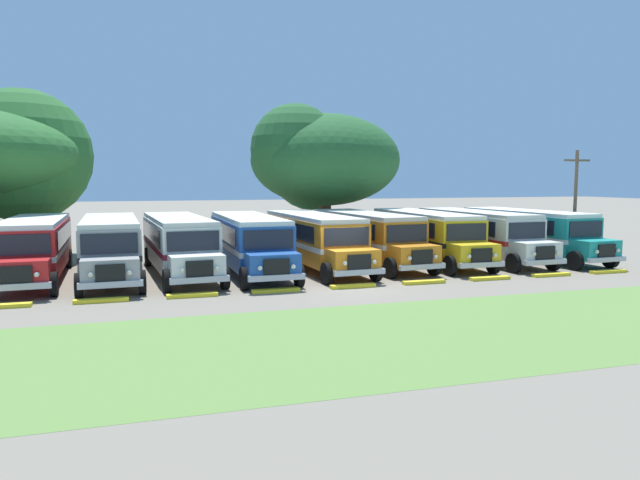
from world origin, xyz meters
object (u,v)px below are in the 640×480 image
(parked_bus_slot_4, at_px, (314,238))
(utility_pole, at_px, (575,200))
(parked_bus_slot_1, at_px, (110,244))
(parked_bus_slot_2, at_px, (179,242))
(parked_bus_slot_8, at_px, (529,231))
(broad_shade_tree, at_px, (321,160))
(parked_bus_slot_0, at_px, (35,245))
(parked_bus_slot_3, at_px, (249,241))
(parked_bus_slot_7, at_px, (478,233))
(parked_bus_slot_5, at_px, (367,235))
(parked_bus_slot_6, at_px, (426,234))

(parked_bus_slot_4, relative_size, utility_pole, 1.71)
(parked_bus_slot_1, bearing_deg, parked_bus_slot_2, 88.77)
(parked_bus_slot_8, relative_size, broad_shade_tree, 0.94)
(parked_bus_slot_0, distance_m, parked_bus_slot_2, 6.55)
(utility_pole, bearing_deg, parked_bus_slot_2, 179.11)
(parked_bus_slot_1, bearing_deg, parked_bus_slot_3, 84.97)
(parked_bus_slot_3, height_order, parked_bus_slot_8, same)
(parked_bus_slot_2, bearing_deg, parked_bus_slot_3, 79.38)
(parked_bus_slot_1, distance_m, parked_bus_slot_8, 23.48)
(parked_bus_slot_7, distance_m, broad_shade_tree, 12.55)
(parked_bus_slot_8, distance_m, utility_pole, 3.47)
(parked_bus_slot_8, bearing_deg, parked_bus_slot_7, -96.68)
(parked_bus_slot_2, bearing_deg, parked_bus_slot_1, -93.32)
(parked_bus_slot_3, distance_m, parked_bus_slot_4, 3.52)
(parked_bus_slot_3, distance_m, broad_shade_tree, 13.26)
(parked_bus_slot_5, relative_size, parked_bus_slot_6, 1.01)
(parked_bus_slot_1, distance_m, parked_bus_slot_3, 6.63)
(parked_bus_slot_0, bearing_deg, parked_bus_slot_8, 86.84)
(parked_bus_slot_5, xyz_separation_m, parked_bus_slot_7, (6.80, -0.36, 0.00))
(parked_bus_slot_4, distance_m, utility_pole, 16.37)
(parked_bus_slot_1, height_order, parked_bus_slot_7, same)
(parked_bus_slot_4, height_order, parked_bus_slot_6, same)
(parked_bus_slot_6, distance_m, broad_shade_tree, 11.09)
(parked_bus_slot_8, height_order, utility_pole, utility_pole)
(parked_bus_slot_4, height_order, broad_shade_tree, broad_shade_tree)
(parked_bus_slot_2, distance_m, parked_bus_slot_4, 6.95)
(parked_bus_slot_5, height_order, parked_bus_slot_8, same)
(parked_bus_slot_0, bearing_deg, broad_shade_tree, 117.03)
(parked_bus_slot_2, bearing_deg, parked_bus_slot_8, 85.74)
(utility_pole, bearing_deg, parked_bus_slot_5, 175.95)
(parked_bus_slot_6, height_order, broad_shade_tree, broad_shade_tree)
(parked_bus_slot_1, height_order, parked_bus_slot_5, same)
(utility_pole, bearing_deg, parked_bus_slot_3, -179.96)
(parked_bus_slot_4, relative_size, parked_bus_slot_6, 1.01)
(parked_bus_slot_0, height_order, parked_bus_slot_5, same)
(parked_bus_slot_4, bearing_deg, parked_bus_slot_0, -95.85)
(parked_bus_slot_4, distance_m, parked_bus_slot_7, 10.02)
(parked_bus_slot_2, bearing_deg, parked_bus_slot_7, 86.31)
(parked_bus_slot_3, xyz_separation_m, parked_bus_slot_7, (13.52, 0.58, 0.00))
(parked_bus_slot_3, distance_m, parked_bus_slot_6, 10.26)
(parked_bus_slot_2, relative_size, parked_bus_slot_6, 1.01)
(parked_bus_slot_0, height_order, parked_bus_slot_8, same)
(parked_bus_slot_2, xyz_separation_m, broad_shade_tree, (10.45, 9.99, 4.40))
(utility_pole, bearing_deg, parked_bus_slot_4, 179.05)
(parked_bus_slot_0, relative_size, parked_bus_slot_2, 0.99)
(parked_bus_slot_4, distance_m, parked_bus_slot_6, 6.74)
(parked_bus_slot_1, xyz_separation_m, parked_bus_slot_3, (6.62, -0.32, 0.00))
(parked_bus_slot_0, height_order, parked_bus_slot_7, same)
(parked_bus_slot_3, height_order, parked_bus_slot_4, same)
(parked_bus_slot_1, xyz_separation_m, broad_shade_tree, (13.62, 10.05, 4.40))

